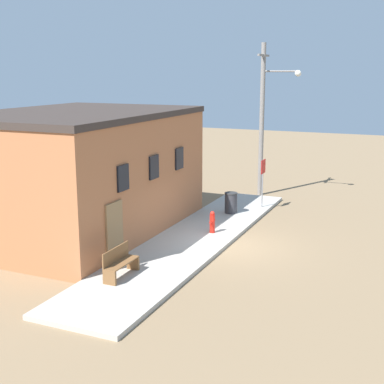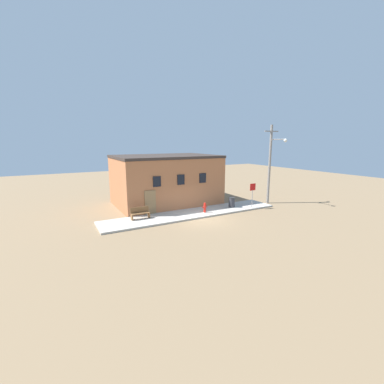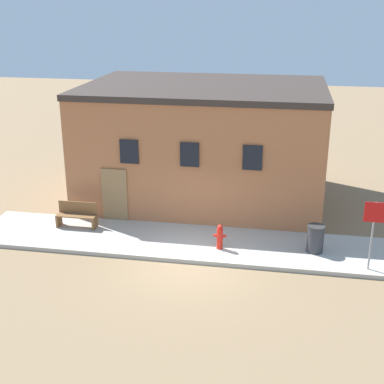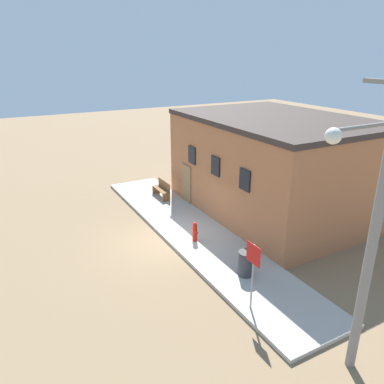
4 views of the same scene
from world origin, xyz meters
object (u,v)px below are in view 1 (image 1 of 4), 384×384
Objects in this scene: fire_hydrant at (212,222)px; utility_pole at (264,115)px; trash_bin at (231,203)px; stop_sign at (263,174)px; bench at (120,263)px.

fire_hydrant is 0.11× the size of utility_pole.
fire_hydrant is 3.23m from trash_bin.
utility_pole is (3.04, 0.89, 2.53)m from stop_sign.
trash_bin is at bearing 6.29° from fire_hydrant.
utility_pole reaches higher than bench.
bench is at bearing 176.13° from trash_bin.
trash_bin is at bearing 178.68° from utility_pole.
utility_pole reaches higher than trash_bin.
bench is 0.19× the size of utility_pole.
bench is 13.92m from utility_pole.
fire_hydrant is 0.94× the size of trash_bin.
bench is at bearing 171.30° from stop_sign.
bench is at bearing 177.02° from utility_pole.
utility_pole is (4.67, -0.11, 3.64)m from trash_bin.
trash_bin reaches higher than fire_hydrant.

